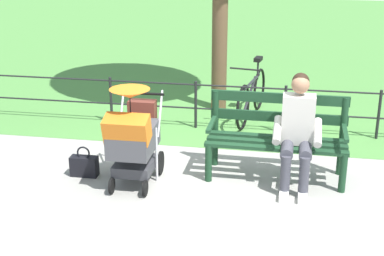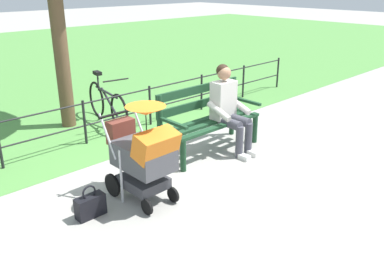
{
  "view_description": "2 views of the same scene",
  "coord_description": "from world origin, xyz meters",
  "px_view_note": "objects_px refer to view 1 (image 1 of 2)",
  "views": [
    {
      "loc": [
        -0.68,
        6.09,
        2.82
      ],
      "look_at": [
        0.38,
        0.15,
        0.62
      ],
      "focal_mm": 52.99,
      "sensor_mm": 36.0,
      "label": 1
    },
    {
      "loc": [
        3.45,
        3.77,
        2.41
      ],
      "look_at": [
        0.08,
        0.25,
        0.6
      ],
      "focal_mm": 37.55,
      "sensor_mm": 36.0,
      "label": 2
    }
  ],
  "objects_px": {
    "handbag": "(84,166)",
    "stroller": "(133,135)",
    "person_on_bench": "(298,129)",
    "bicycle": "(252,96)",
    "park_bench": "(277,133)"
  },
  "relations": [
    {
      "from": "handbag",
      "to": "bicycle",
      "type": "relative_size",
      "value": 0.23
    },
    {
      "from": "bicycle",
      "to": "park_bench",
      "type": "bearing_deg",
      "value": 102.48
    },
    {
      "from": "park_bench",
      "to": "person_on_bench",
      "type": "distance_m",
      "value": 0.35
    },
    {
      "from": "stroller",
      "to": "handbag",
      "type": "height_order",
      "value": "stroller"
    },
    {
      "from": "person_on_bench",
      "to": "handbag",
      "type": "height_order",
      "value": "person_on_bench"
    },
    {
      "from": "handbag",
      "to": "stroller",
      "type": "bearing_deg",
      "value": 169.73
    },
    {
      "from": "person_on_bench",
      "to": "park_bench",
      "type": "bearing_deg",
      "value": -44.73
    },
    {
      "from": "park_bench",
      "to": "person_on_bench",
      "type": "bearing_deg",
      "value": 135.27
    },
    {
      "from": "park_bench",
      "to": "handbag",
      "type": "relative_size",
      "value": 4.34
    },
    {
      "from": "handbag",
      "to": "person_on_bench",
      "type": "bearing_deg",
      "value": -175.35
    },
    {
      "from": "person_on_bench",
      "to": "handbag",
      "type": "relative_size",
      "value": 3.45
    },
    {
      "from": "park_bench",
      "to": "bicycle",
      "type": "height_order",
      "value": "park_bench"
    },
    {
      "from": "person_on_bench",
      "to": "handbag",
      "type": "distance_m",
      "value": 2.51
    },
    {
      "from": "park_bench",
      "to": "bicycle",
      "type": "xyz_separation_m",
      "value": [
        0.44,
        -2.01,
        -0.16
      ]
    },
    {
      "from": "park_bench",
      "to": "person_on_bench",
      "type": "xyz_separation_m",
      "value": [
        -0.23,
        0.22,
        0.15
      ]
    }
  ]
}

